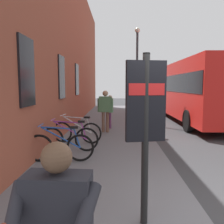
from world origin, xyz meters
TOP-DOWN VIEW (x-y plane):
  - ground at (6.00, -1.00)m, footprint 60.00×60.00m
  - sidewalk_pavement at (8.00, 1.75)m, footprint 24.00×3.50m
  - station_facade at (8.99, 3.80)m, footprint 22.00×0.65m
  - bicycle_by_door at (2.46, 2.85)m, footprint 0.48×1.77m
  - bicycle_end_of_row at (3.46, 2.81)m, footprint 0.48×1.77m
  - bicycle_far_end at (4.49, 2.77)m, footprint 0.50×1.76m
  - transit_info_sign at (-0.30, 1.00)m, footprint 0.18×0.56m
  - city_bus at (10.53, -3.00)m, footprint 10.52×2.72m
  - pedestrian_near_bus at (7.43, 1.70)m, footprint 0.58×0.22m
  - pedestrian_by_facade at (6.42, 1.87)m, footprint 0.30×0.66m
  - pedestrian_crossing_street at (6.35, 0.34)m, footprint 0.41×0.55m
  - street_lamp at (9.53, 0.30)m, footprint 0.28×0.28m

SIDE VIEW (x-z plane):
  - ground at x=6.00m, z-range 0.00..0.00m
  - sidewalk_pavement at x=8.00m, z-range 0.00..0.12m
  - bicycle_end_of_row at x=3.46m, z-range 0.02..1.00m
  - bicycle_far_end at x=4.49m, z-range 0.02..1.00m
  - bicycle_by_door at x=2.46m, z-range 0.02..1.00m
  - pedestrian_near_bus at x=7.43m, z-range 0.29..1.81m
  - pedestrian_crossing_street at x=6.35m, z-range 0.30..1.89m
  - pedestrian_by_facade at x=6.42m, z-range 0.31..2.08m
  - transit_info_sign at x=-0.30m, z-range 0.52..2.92m
  - city_bus at x=10.53m, z-range 0.24..3.59m
  - street_lamp at x=9.53m, z-range 0.60..5.64m
  - station_facade at x=8.99m, z-range 0.00..8.05m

